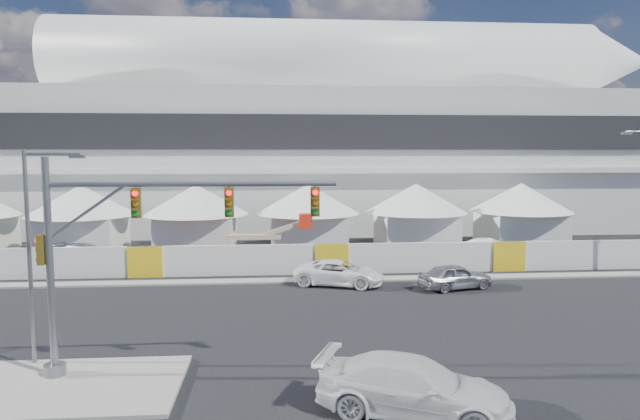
{
  "coord_description": "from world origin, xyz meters",
  "views": [
    {
      "loc": [
        2.25,
        -22.27,
        8.05
      ],
      "look_at": [
        4.87,
        10.0,
        4.71
      ],
      "focal_mm": 32.0,
      "sensor_mm": 36.0,
      "label": 1
    }
  ],
  "objects": [
    {
      "name": "sedan_silver",
      "position": [
        12.82,
        9.82,
        0.74
      ],
      "size": [
        2.82,
        4.66,
        1.49
      ],
      "primitive_type": "imported",
      "rotation": [
        0.0,
        0.0,
        1.83
      ],
      "color": "#A5A4A9",
      "rests_on": "ground"
    },
    {
      "name": "lot_car_a",
      "position": [
        18.06,
        18.09,
        0.79
      ],
      "size": [
        4.18,
        4.82,
        1.57
      ],
      "primitive_type": "imported",
      "rotation": [
        0.0,
        0.0,
        0.93
      ],
      "color": "white",
      "rests_on": "ground"
    },
    {
      "name": "pickup_curb",
      "position": [
        6.15,
        11.32,
        0.75
      ],
      "size": [
        4.06,
        5.9,
        1.5
      ],
      "primitive_type": "imported",
      "rotation": [
        0.0,
        0.0,
        1.25
      ],
      "color": "white",
      "rests_on": "ground"
    },
    {
      "name": "pickup_near",
      "position": [
        6.47,
        -5.77,
        0.87
      ],
      "size": [
        4.5,
        6.44,
        1.73
      ],
      "primitive_type": "imported",
      "rotation": [
        0.0,
        0.0,
        1.18
      ],
      "color": "silver",
      "rests_on": "ground"
    },
    {
      "name": "median_island",
      "position": [
        -6.0,
        -3.0,
        0.07
      ],
      "size": [
        10.0,
        5.0,
        0.15
      ],
      "primitive_type": "cube",
      "color": "gray",
      "rests_on": "ground"
    },
    {
      "name": "boom_lift",
      "position": [
        0.25,
        17.66,
        0.99
      ],
      "size": [
        7.22,
        1.69,
        3.68
      ],
      "rotation": [
        0.0,
        0.0,
        -0.02
      ],
      "color": "#F82F17",
      "rests_on": "ground"
    },
    {
      "name": "hoarding_fence",
      "position": [
        6.0,
        14.5,
        1.0
      ],
      "size": [
        70.0,
        0.25,
        2.0
      ],
      "primitive_type": "cube",
      "color": "white",
      "rests_on": "ground"
    },
    {
      "name": "far_curb",
      "position": [
        20.0,
        12.5,
        0.06
      ],
      "size": [
        80.0,
        1.2,
        0.12
      ],
      "primitive_type": "cube",
      "color": "gray",
      "rests_on": "ground"
    },
    {
      "name": "lot_car_c",
      "position": [
        -11.4,
        19.59,
        0.7
      ],
      "size": [
        4.0,
        5.17,
        1.4
      ],
      "primitive_type": "imported",
      "rotation": [
        0.0,
        0.0,
        1.08
      ],
      "color": "#B7B6BC",
      "rests_on": "ground"
    },
    {
      "name": "ground",
      "position": [
        0.0,
        0.0,
        0.0
      ],
      "size": [
        160.0,
        160.0,
        0.0
      ],
      "primitive_type": "plane",
      "color": "black",
      "rests_on": "ground"
    },
    {
      "name": "streetlight_median",
      "position": [
        -6.54,
        -0.8,
        4.73
      ],
      "size": [
        2.21,
        0.22,
        7.98
      ],
      "color": "gray",
      "rests_on": "median_island"
    },
    {
      "name": "stadium",
      "position": [
        8.71,
        41.5,
        9.45
      ],
      "size": [
        80.0,
        24.8,
        21.98
      ],
      "color": "silver",
      "rests_on": "ground"
    },
    {
      "name": "lot_car_b",
      "position": [
        23.8,
        17.25,
        0.81
      ],
      "size": [
        3.33,
        5.14,
        1.63
      ],
      "primitive_type": "imported",
      "rotation": [
        0.0,
        0.0,
        1.25
      ],
      "color": "black",
      "rests_on": "ground"
    },
    {
      "name": "tent_row",
      "position": [
        0.5,
        24.0,
        3.15
      ],
      "size": [
        53.4,
        8.4,
        5.4
      ],
      "color": "white",
      "rests_on": "ground"
    },
    {
      "name": "traffic_mast",
      "position": [
        -3.42,
        -2.08,
        4.44
      ],
      "size": [
        10.38,
        0.75,
        7.72
      ],
      "color": "slate",
      "rests_on": "median_island"
    }
  ]
}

